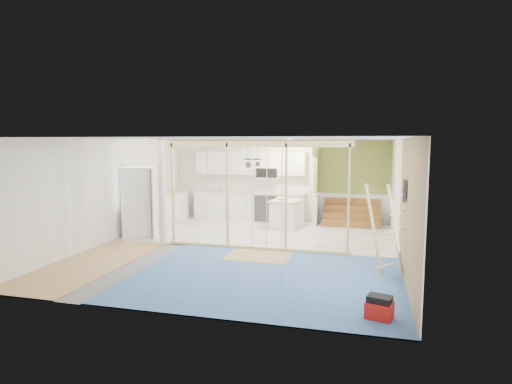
% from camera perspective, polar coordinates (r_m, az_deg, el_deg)
% --- Properties ---
extents(room, '(7.01, 8.01, 2.61)m').
position_cam_1_polar(room, '(9.99, -1.62, -0.37)').
color(room, slate).
rests_on(room, ground).
extents(floor_overlays, '(7.00, 8.00, 0.03)m').
position_cam_1_polar(floor_overlays, '(10.27, -1.11, -7.50)').
color(floor_overlays, silver).
rests_on(floor_overlays, room).
extents(stud_frame, '(4.66, 0.14, 2.60)m').
position_cam_1_polar(stud_frame, '(10.04, -3.12, 1.41)').
color(stud_frame, '#D4C681').
rests_on(stud_frame, room).
extents(base_cabinets, '(4.45, 2.24, 0.93)m').
position_cam_1_polar(base_cabinets, '(13.76, -4.13, -1.93)').
color(base_cabinets, white).
rests_on(base_cabinets, room).
extents(upper_cabinets, '(3.60, 0.41, 0.85)m').
position_cam_1_polar(upper_cabinets, '(13.83, -0.56, 3.77)').
color(upper_cabinets, white).
rests_on(upper_cabinets, room).
extents(green_partition, '(2.25, 1.51, 2.60)m').
position_cam_1_polar(green_partition, '(13.29, 11.36, -0.27)').
color(green_partition, olive).
rests_on(green_partition, room).
extents(pot_rack, '(0.52, 0.52, 0.72)m').
position_cam_1_polar(pot_rack, '(11.83, -0.50, 4.12)').
color(pot_rack, black).
rests_on(pot_rack, room).
extents(sheathing_panel, '(0.02, 4.00, 2.60)m').
position_cam_1_polar(sheathing_panel, '(7.65, 19.74, -2.94)').
color(sheathing_panel, tan).
rests_on(sheathing_panel, room).
extents(electrical_panel, '(0.04, 0.30, 0.40)m').
position_cam_1_polar(electrical_panel, '(8.19, 19.12, 0.17)').
color(electrical_panel, '#3D3E43').
rests_on(electrical_panel, room).
extents(ceiling_light, '(0.32, 0.32, 0.08)m').
position_cam_1_polar(ceiling_light, '(12.59, 8.40, 6.68)').
color(ceiling_light, '#FFEABF').
rests_on(ceiling_light, room).
extents(fridge, '(1.04, 1.01, 1.87)m').
position_cam_1_polar(fridge, '(11.82, -15.20, -1.29)').
color(fridge, white).
rests_on(fridge, room).
extents(island, '(0.95, 0.95, 0.83)m').
position_cam_1_polar(island, '(12.61, 3.93, -2.98)').
color(island, white).
rests_on(island, room).
extents(bowl, '(0.30, 0.30, 0.07)m').
position_cam_1_polar(bowl, '(12.64, 3.49, -0.89)').
color(bowl, white).
rests_on(bowl, island).
extents(soap_bottle_a, '(0.17, 0.17, 0.34)m').
position_cam_1_polar(soap_bottle_a, '(14.06, -4.52, 0.84)').
color(soap_bottle_a, '#B5BAC9').
rests_on(soap_bottle_a, base_cabinets).
extents(soap_bottle_b, '(0.10, 0.10, 0.18)m').
position_cam_1_polar(soap_bottle_b, '(13.42, 5.62, 0.22)').
color(soap_bottle_b, white).
rests_on(soap_bottle_b, base_cabinets).
extents(toolbox, '(0.43, 0.36, 0.35)m').
position_cam_1_polar(toolbox, '(6.56, 16.12, -14.66)').
color(toolbox, '#B71510').
rests_on(toolbox, room).
extents(ladder, '(0.92, 0.20, 1.76)m').
position_cam_1_polar(ladder, '(8.26, 17.13, -4.98)').
color(ladder, '#D2BD80').
rests_on(ladder, room).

